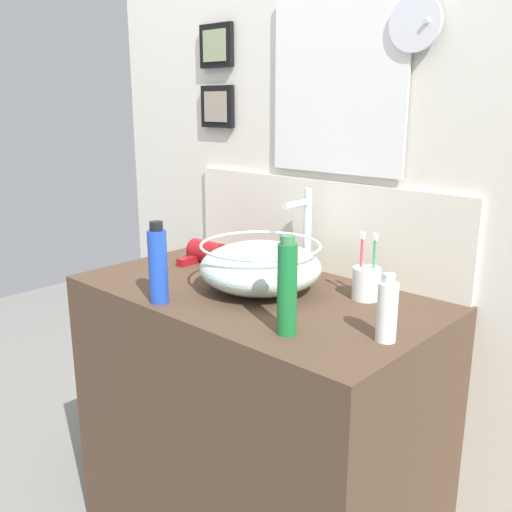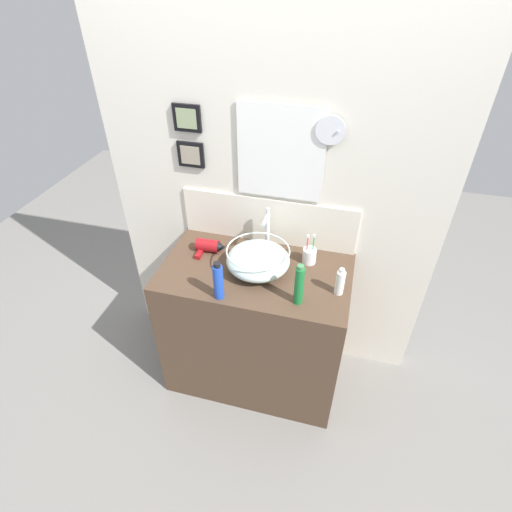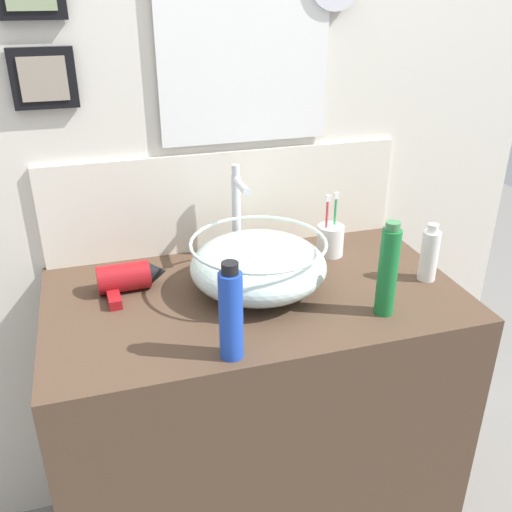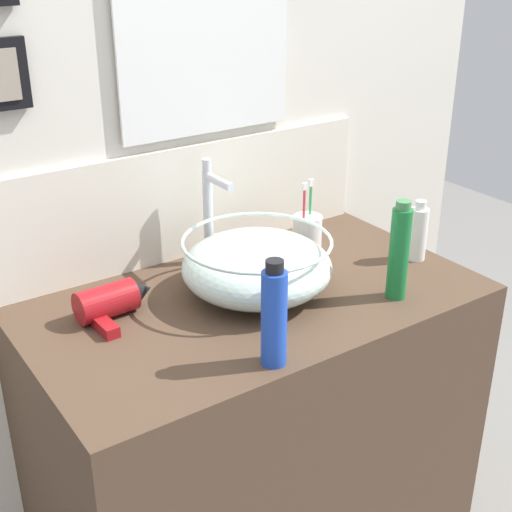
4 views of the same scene
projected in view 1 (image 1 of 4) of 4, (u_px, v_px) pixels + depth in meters
The scene contains 9 objects.
vanity_counter at pixel (255, 428), 1.70m from camera, with size 1.02×0.58×0.87m, color #4C3828.
back_panel at pixel (326, 164), 1.73m from camera, with size 1.87×0.09×2.39m.
glass_bowl_sink at pixel (261, 266), 1.57m from camera, with size 0.34×0.34×0.13m.
faucet at pixel (305, 227), 1.69m from camera, with size 0.02×0.12×0.26m.
hair_drier at pixel (210, 253), 1.84m from camera, with size 0.17×0.14×0.07m.
toothbrush_cup at pixel (366, 283), 1.51m from camera, with size 0.07×0.07×0.18m.
soap_dispenser at pixel (387, 311), 1.24m from camera, with size 0.05×0.05×0.15m.
lotion_bottle at pixel (158, 265), 1.47m from camera, with size 0.05×0.05×0.22m.
spray_bottle at pixel (287, 287), 1.26m from camera, with size 0.04×0.04×0.23m.
Camera 1 is at (1.02, -1.11, 1.38)m, focal length 40.00 mm.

